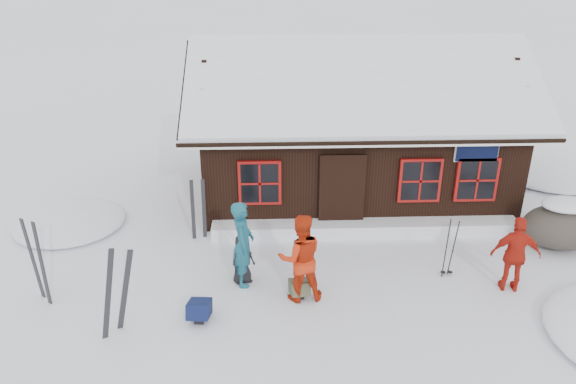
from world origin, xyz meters
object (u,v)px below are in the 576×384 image
Objects in this scene: skier_orange_right at (516,255)px; backpack_olive at (299,290)px; boulder at (562,225)px; ski_pair_left at (117,292)px; ski_poles at (450,249)px; backpack_blue at (200,312)px; skier_orange_left at (300,258)px; skier_teal at (243,244)px; skier_crouched at (243,259)px.

backpack_olive is (-4.43, -0.07, -0.71)m from skier_orange_right.
boulder is at bearing -127.40° from skier_orange_right.
ski_pair_left reaches higher than boulder.
ski_poles is 2.76× the size of backpack_olive.
boulder is 8.67m from backpack_blue.
backpack_blue is 1.10× the size of backpack_olive.
skier_orange_left is at bearing -167.82° from ski_poles.
ski_pair_left is (-2.25, -1.52, -0.10)m from skier_teal.
boulder is at bearing -34.28° from skier_crouched.
boulder is 10.12m from ski_pair_left.
skier_orange_right is 5.63m from skier_crouched.
skier_teal is 5.60m from skier_orange_right.
backpack_blue is (-5.24, -1.33, -0.51)m from ski_poles.
ski_poles is (4.44, 0.10, 0.10)m from skier_crouched.
skier_orange_right reaches higher than boulder.
boulder is (7.49, 1.27, -0.02)m from skier_crouched.
skier_crouched is (-1.19, 0.60, -0.38)m from skier_orange_left.
ski_pair_left reaches higher than backpack_blue.
skier_teal reaches higher than ski_poles.
ski_pair_left is 1.62m from backpack_blue.
skier_teal is at bearing 5.16° from skier_orange_right.
boulder is 6.58m from backpack_olive.
skier_crouched is at bearing -178.67° from ski_poles.
boulder is at bearing 21.18° from backpack_blue.
boulder is at bearing 8.08° from backpack_olive.
skier_crouched is 2.24× the size of backpack_olive.
boulder reaches higher than backpack_olive.
skier_orange_left is 4.42m from skier_orange_right.
skier_orange_left is 1.66× the size of skier_crouched.
ski_poles is (4.41, 0.11, -0.29)m from skier_teal.
ski_pair_left reaches higher than skier_orange_right.
skier_orange_left is at bearing 22.04° from backpack_blue.
skier_orange_left is 3.34m from ski_poles.
skier_orange_left is at bearing -87.08° from backpack_olive.
skier_orange_left reaches higher than boulder.
skier_teal is 1.36× the size of ski_poles.
skier_orange_left is at bearing -118.01° from skier_teal.
boulder is at bearing -81.50° from skier_teal.
skier_crouched reaches higher than boulder.
backpack_olive is at bearing 10.76° from skier_orange_right.
boulder is at bearing 20.95° from ski_poles.
skier_teal is 3.42× the size of backpack_blue.
skier_teal is 2.72m from ski_pair_left.
ski_poles is (-3.05, -1.17, 0.11)m from boulder.
backpack_olive is at bearing -68.53° from skier_crouched.
backpack_olive is (1.15, -0.53, -0.82)m from skier_teal.
ski_pair_left is at bearing 122.85° from skier_teal.
boulder is 3.34× the size of backpack_blue.
skier_orange_right is 1.20× the size of ski_poles.
ski_pair_left is 3.62m from backpack_olive.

